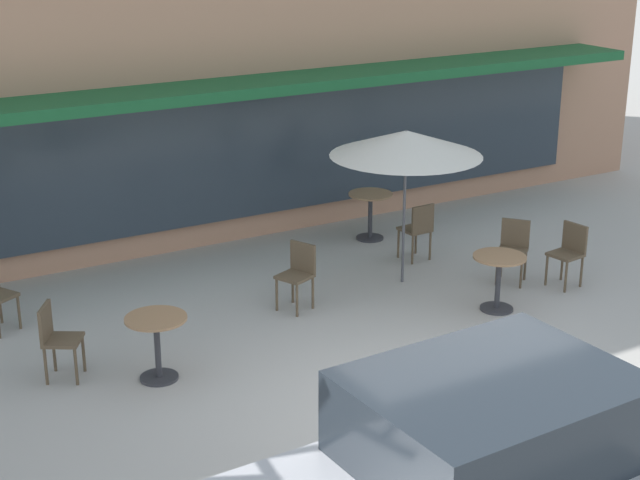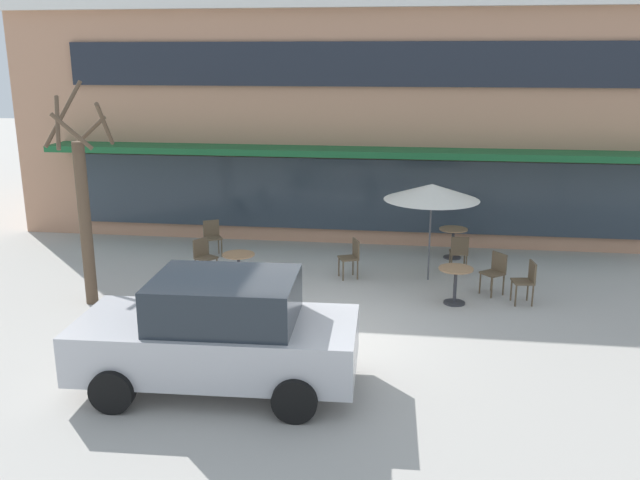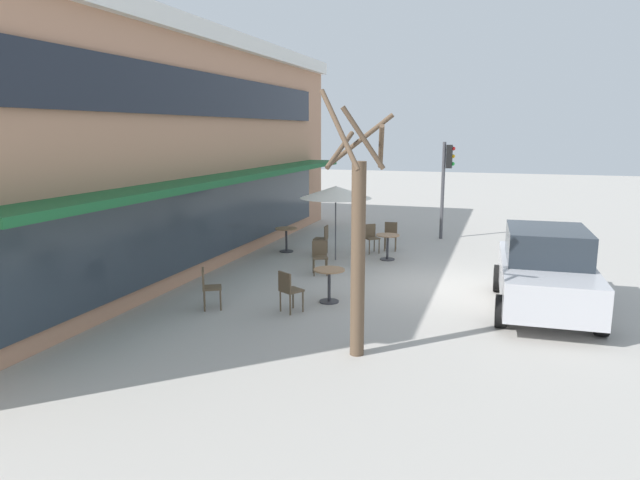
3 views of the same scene
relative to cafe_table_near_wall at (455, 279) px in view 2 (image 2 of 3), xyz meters
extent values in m
plane|color=#ADA8A0|center=(-2.54, -1.71, -0.52)|extent=(80.00, 80.00, 0.00)
cube|color=tan|center=(-2.54, 8.29, 2.74)|extent=(18.67, 8.00, 6.52)
cube|color=#19592D|center=(-2.54, 3.74, 2.03)|extent=(15.87, 1.10, 0.16)
cube|color=#1E232D|center=(-2.54, 4.23, 4.18)|extent=(14.94, 0.10, 1.10)
cube|color=#2D3842|center=(-2.54, 4.23, 0.83)|extent=(14.94, 0.10, 1.90)
cylinder|color=#333338|center=(0.00, 0.00, -0.50)|extent=(0.44, 0.44, 0.03)
cylinder|color=#333338|center=(0.00, 0.00, -0.14)|extent=(0.07, 0.07, 0.70)
cylinder|color=#99704C|center=(0.00, 0.00, 0.23)|extent=(0.70, 0.70, 0.03)
cylinder|color=#333338|center=(-4.61, 0.38, -0.50)|extent=(0.44, 0.44, 0.03)
cylinder|color=#333338|center=(-4.61, 0.38, -0.14)|extent=(0.07, 0.07, 0.70)
cylinder|color=#99704C|center=(-4.61, 0.38, 0.23)|extent=(0.70, 0.70, 0.03)
cylinder|color=#333338|center=(0.12, 3.27, -0.50)|extent=(0.44, 0.44, 0.03)
cylinder|color=#333338|center=(0.12, 3.27, -0.14)|extent=(0.07, 0.07, 0.70)
cylinder|color=#99704C|center=(0.12, 3.27, 0.23)|extent=(0.70, 0.70, 0.03)
cylinder|color=#4C4C51|center=(-0.51, 1.46, 0.58)|extent=(0.04, 0.04, 2.20)
cone|color=silver|center=(-0.51, 1.46, 1.51)|extent=(2.10, 2.10, 0.35)
cylinder|color=brown|center=(1.21, -0.01, -0.29)|extent=(0.04, 0.04, 0.45)
cylinder|color=brown|center=(1.17, 0.33, -0.29)|extent=(0.04, 0.04, 0.45)
cylinder|color=brown|center=(1.55, 0.04, -0.29)|extent=(0.04, 0.04, 0.45)
cylinder|color=brown|center=(1.50, 0.37, -0.29)|extent=(0.04, 0.04, 0.45)
cube|color=brown|center=(1.36, 0.18, -0.05)|extent=(0.45, 0.45, 0.04)
cube|color=brown|center=(1.54, 0.21, 0.17)|extent=(0.09, 0.40, 0.40)
cylinder|color=brown|center=(-2.40, 1.13, -0.29)|extent=(0.04, 0.04, 0.45)
cylinder|color=brown|center=(-2.54, 1.44, -0.29)|extent=(0.04, 0.04, 0.45)
cylinder|color=brown|center=(-2.09, 1.26, -0.29)|extent=(0.04, 0.04, 0.45)
cylinder|color=brown|center=(-2.22, 1.58, -0.29)|extent=(0.04, 0.04, 0.45)
cube|color=brown|center=(-2.31, 1.35, -0.05)|extent=(0.52, 0.52, 0.04)
cube|color=brown|center=(-2.15, 1.42, 0.17)|extent=(0.19, 0.38, 0.40)
cylinder|color=brown|center=(-5.28, 0.99, -0.29)|extent=(0.04, 0.04, 0.45)
cylinder|color=brown|center=(-5.46, 0.70, -0.29)|extent=(0.04, 0.04, 0.45)
cylinder|color=brown|center=(-5.57, 1.17, -0.29)|extent=(0.04, 0.04, 0.45)
cylinder|color=brown|center=(-5.75, 0.88, -0.29)|extent=(0.04, 0.04, 0.45)
cube|color=brown|center=(-5.52, 0.94, -0.05)|extent=(0.55, 0.55, 0.04)
cube|color=brown|center=(-5.67, 1.03, 0.17)|extent=(0.24, 0.36, 0.40)
cylinder|color=brown|center=(-5.62, 2.57, -0.29)|extent=(0.04, 0.04, 0.45)
cylinder|color=brown|center=(-5.92, 2.40, -0.29)|extent=(0.04, 0.04, 0.45)
cylinder|color=brown|center=(-5.79, 2.87, -0.29)|extent=(0.04, 0.04, 0.45)
cylinder|color=brown|center=(-6.08, 2.70, -0.29)|extent=(0.04, 0.04, 0.45)
cube|color=brown|center=(-5.85, 2.64, -0.05)|extent=(0.54, 0.54, 0.04)
cube|color=brown|center=(-5.94, 2.79, 0.17)|extent=(0.37, 0.23, 0.40)
cylinder|color=brown|center=(0.01, 2.31, -0.29)|extent=(0.04, 0.04, 0.45)
cylinder|color=brown|center=(0.35, 2.33, -0.29)|extent=(0.04, 0.04, 0.45)
cylinder|color=brown|center=(0.03, 1.97, -0.29)|extent=(0.04, 0.04, 0.45)
cylinder|color=brown|center=(0.37, 2.00, -0.29)|extent=(0.04, 0.04, 0.45)
cube|color=brown|center=(0.19, 2.15, -0.05)|extent=(0.42, 0.42, 0.04)
cube|color=brown|center=(0.20, 1.98, 0.17)|extent=(0.40, 0.06, 0.40)
cylinder|color=brown|center=(0.78, 0.42, -0.29)|extent=(0.04, 0.04, 0.45)
cylinder|color=brown|center=(0.57, 0.68, -0.29)|extent=(0.04, 0.04, 0.45)
cylinder|color=brown|center=(1.05, 0.64, -0.29)|extent=(0.04, 0.04, 0.45)
cylinder|color=brown|center=(0.83, 0.90, -0.29)|extent=(0.04, 0.04, 0.45)
cube|color=brown|center=(0.81, 0.66, -0.05)|extent=(0.56, 0.56, 0.04)
cube|color=brown|center=(0.95, 0.77, 0.17)|extent=(0.28, 0.33, 0.40)
cube|color=#B7B7BC|center=(-3.78, -4.15, 0.18)|extent=(4.26, 1.96, 0.76)
cube|color=#232B33|center=(-3.63, -4.14, 0.90)|extent=(2.16, 1.68, 0.68)
cylinder|color=black|center=(-5.04, -5.09, -0.20)|extent=(0.65, 0.24, 0.64)
cylinder|color=black|center=(-5.11, -3.30, -0.20)|extent=(0.65, 0.24, 0.64)
cylinder|color=black|center=(-2.44, -5.00, -0.20)|extent=(0.65, 0.24, 0.64)
cylinder|color=black|center=(-2.51, -3.20, -0.20)|extent=(0.65, 0.24, 0.64)
cylinder|color=brown|center=(-7.36, -0.97, 1.14)|extent=(0.24, 0.24, 3.30)
cylinder|color=brown|center=(-6.83, -0.85, 3.11)|extent=(0.33, 1.12, 0.91)
cylinder|color=brown|center=(-7.25, -0.61, 2.96)|extent=(0.79, 0.30, 0.61)
cylinder|color=brown|center=(-7.72, -0.74, 3.29)|extent=(0.56, 0.82, 1.26)
cylinder|color=brown|center=(-7.66, -1.10, 3.16)|extent=(0.37, 0.69, 0.99)
cylinder|color=brown|center=(-7.28, -1.30, 3.02)|extent=(0.74, 0.25, 0.72)
camera|label=1|loc=(-8.07, -9.17, 4.62)|focal=55.00mm
camera|label=2|loc=(-0.96, -13.27, 4.38)|focal=38.00mm
camera|label=3|loc=(-16.36, -3.25, 3.28)|focal=32.00mm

